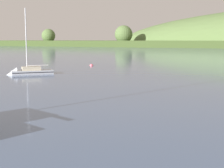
# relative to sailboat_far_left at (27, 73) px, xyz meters

# --- Properties ---
(sailboat_far_left) EXTENTS (5.82, 6.55, 10.54)m
(sailboat_far_left) POSITION_rel_sailboat_far_left_xyz_m (0.00, 0.00, 0.00)
(sailboat_far_left) COLOR #ADB2BC
(sailboat_far_left) RESTS_ON ground
(mooring_buoy_foreground) EXTENTS (0.71, 0.71, 0.79)m
(mooring_buoy_foreground) POSITION_rel_sailboat_far_left_xyz_m (-1.06, 18.20, -0.12)
(mooring_buoy_foreground) COLOR #E06675
(mooring_buoy_foreground) RESTS_ON ground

